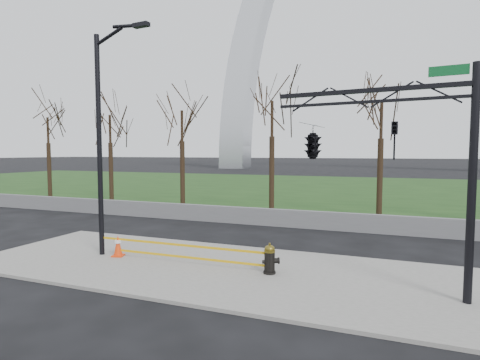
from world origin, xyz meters
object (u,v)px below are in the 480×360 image
at_px(traffic_cone, 118,246).
at_px(traffic_signal_mast, 339,141).
at_px(fire_hydrant, 270,259).
at_px(street_light, 104,128).

bearing_deg(traffic_cone, traffic_signal_mast, -0.44).
xyz_separation_m(fire_hydrant, traffic_cone, (-5.69, -0.07, -0.06)).
height_order(street_light, traffic_signal_mast, street_light).
relative_size(traffic_cone, traffic_signal_mast, 0.13).
bearing_deg(fire_hydrant, traffic_cone, 157.15).
bearing_deg(fire_hydrant, street_light, 157.21).
xyz_separation_m(street_light, traffic_signal_mast, (8.23, -0.05, -0.55)).
relative_size(street_light, traffic_signal_mast, 1.37).
bearing_deg(street_light, traffic_cone, 6.01).
xyz_separation_m(fire_hydrant, street_light, (-6.19, -0.08, 4.16)).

